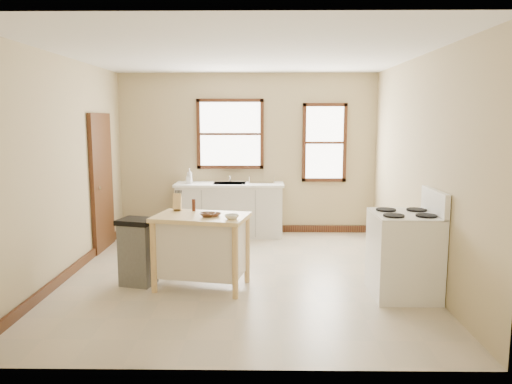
# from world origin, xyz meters

# --- Properties ---
(floor) EXTENTS (5.00, 5.00, 0.00)m
(floor) POSITION_xyz_m (0.00, 0.00, 0.00)
(floor) COLOR #B5A890
(floor) RESTS_ON ground
(ceiling) EXTENTS (5.00, 5.00, 0.00)m
(ceiling) POSITION_xyz_m (0.00, 0.00, 2.80)
(ceiling) COLOR white
(ceiling) RESTS_ON ground
(wall_back) EXTENTS (4.50, 0.04, 2.80)m
(wall_back) POSITION_xyz_m (0.00, 2.50, 1.40)
(wall_back) COLOR tan
(wall_back) RESTS_ON ground
(wall_left) EXTENTS (0.04, 5.00, 2.80)m
(wall_left) POSITION_xyz_m (-2.25, 0.00, 1.40)
(wall_left) COLOR tan
(wall_left) RESTS_ON ground
(wall_right) EXTENTS (0.04, 5.00, 2.80)m
(wall_right) POSITION_xyz_m (2.25, 0.00, 1.40)
(wall_right) COLOR tan
(wall_right) RESTS_ON ground
(window_main) EXTENTS (1.17, 0.06, 1.22)m
(window_main) POSITION_xyz_m (-0.30, 2.48, 1.75)
(window_main) COLOR #33100E
(window_main) RESTS_ON wall_back
(window_side) EXTENTS (0.77, 0.06, 1.37)m
(window_side) POSITION_xyz_m (1.35, 2.48, 1.60)
(window_side) COLOR #33100E
(window_side) RESTS_ON wall_back
(door_left) EXTENTS (0.06, 0.90, 2.10)m
(door_left) POSITION_xyz_m (-2.21, 1.30, 1.05)
(door_left) COLOR #33100E
(door_left) RESTS_ON ground
(baseboard_back) EXTENTS (4.50, 0.04, 0.12)m
(baseboard_back) POSITION_xyz_m (0.00, 2.47, 0.06)
(baseboard_back) COLOR #33100E
(baseboard_back) RESTS_ON ground
(baseboard_left) EXTENTS (0.04, 5.00, 0.12)m
(baseboard_left) POSITION_xyz_m (-2.22, 0.00, 0.06)
(baseboard_left) COLOR #33100E
(baseboard_left) RESTS_ON ground
(sink_counter) EXTENTS (1.86, 0.62, 0.92)m
(sink_counter) POSITION_xyz_m (-0.30, 2.20, 0.46)
(sink_counter) COLOR silver
(sink_counter) RESTS_ON ground
(faucet) EXTENTS (0.03, 0.03, 0.22)m
(faucet) POSITION_xyz_m (-0.30, 2.38, 1.03)
(faucet) COLOR silver
(faucet) RESTS_ON sink_counter
(soap_bottle_a) EXTENTS (0.10, 0.11, 0.26)m
(soap_bottle_a) POSITION_xyz_m (-0.98, 2.15, 1.05)
(soap_bottle_a) COLOR #B2B2B2
(soap_bottle_a) RESTS_ON sink_counter
(soap_bottle_b) EXTENTS (0.09, 0.09, 0.18)m
(soap_bottle_b) POSITION_xyz_m (-0.99, 2.14, 1.01)
(soap_bottle_b) COLOR #B2B2B2
(soap_bottle_b) RESTS_ON sink_counter
(dish_rack) EXTENTS (0.51, 0.43, 0.11)m
(dish_rack) POSITION_xyz_m (0.25, 2.22, 0.97)
(dish_rack) COLOR silver
(dish_rack) RESTS_ON sink_counter
(kitchen_island) EXTENTS (1.20, 0.89, 0.88)m
(kitchen_island) POSITION_xyz_m (-0.46, -0.49, 0.44)
(kitchen_island) COLOR #F3D28E
(kitchen_island) RESTS_ON ground
(knife_block) EXTENTS (0.10, 0.10, 0.20)m
(knife_block) POSITION_xyz_m (-0.79, -0.18, 0.98)
(knife_block) COLOR tan
(knife_block) RESTS_ON kitchen_island
(pepper_grinder) EXTENTS (0.06, 0.06, 0.15)m
(pepper_grinder) POSITION_xyz_m (-0.58, -0.23, 0.96)
(pepper_grinder) COLOR #441E12
(pepper_grinder) RESTS_ON kitchen_island
(bowl_a) EXTENTS (0.20, 0.20, 0.05)m
(bowl_a) POSITION_xyz_m (-0.37, -0.58, 0.91)
(bowl_a) COLOR brown
(bowl_a) RESTS_ON kitchen_island
(bowl_b) EXTENTS (0.22, 0.22, 0.04)m
(bowl_b) POSITION_xyz_m (-0.30, -0.54, 0.90)
(bowl_b) COLOR brown
(bowl_b) RESTS_ON kitchen_island
(bowl_c) EXTENTS (0.22, 0.22, 0.05)m
(bowl_c) POSITION_xyz_m (-0.08, -0.72, 0.91)
(bowl_c) COLOR white
(bowl_c) RESTS_ON kitchen_island
(trash_bin) EXTENTS (0.50, 0.45, 0.82)m
(trash_bin) POSITION_xyz_m (-1.25, -0.40, 0.41)
(trash_bin) COLOR #62625F
(trash_bin) RESTS_ON ground
(gas_stove) EXTENTS (0.77, 0.78, 1.23)m
(gas_stove) POSITION_xyz_m (1.89, -0.73, 0.61)
(gas_stove) COLOR white
(gas_stove) RESTS_ON ground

